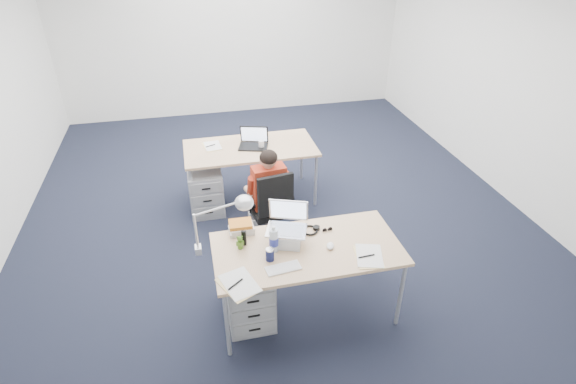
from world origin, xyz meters
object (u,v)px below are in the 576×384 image
at_px(desk_near, 307,252).
at_px(seated_person, 266,192).
at_px(headphones, 310,230).
at_px(sunglasses, 327,230).
at_px(can_koozie, 270,254).
at_px(book_stack, 241,227).
at_px(computer_mouse, 330,246).
at_px(silver_laptop, 287,226).
at_px(bear_figurine, 240,242).
at_px(desk_far, 250,150).
at_px(far_cup, 261,144).
at_px(drawer_pedestal_far, 206,190).
at_px(water_bottle, 274,239).
at_px(wireless_keyboard, 283,268).
at_px(desk_lamp, 215,225).
at_px(dark_laptop, 253,138).
at_px(cordless_phone, 244,238).
at_px(drawer_pedestal_near, 249,295).
at_px(office_chair, 271,222).

xyz_separation_m(desk_near, seated_person, (-0.13, 1.24, -0.12)).
xyz_separation_m(headphones, sunglasses, (0.16, -0.03, -0.00)).
bearing_deg(can_koozie, book_stack, 111.73).
relative_size(desk_near, sunglasses, 16.49).
bearing_deg(computer_mouse, sunglasses, 102.37).
bearing_deg(headphones, seated_person, 90.05).
height_order(silver_laptop, bear_figurine, silver_laptop).
distance_m(desk_far, far_cup, 0.17).
height_order(seated_person, bear_figurine, seated_person).
distance_m(drawer_pedestal_far, far_cup, 0.88).
relative_size(silver_laptop, sunglasses, 3.68).
bearing_deg(silver_laptop, bear_figurine, -162.15).
height_order(can_koozie, far_cup, can_koozie).
xyz_separation_m(desk_near, can_koozie, (-0.34, -0.09, 0.10)).
bearing_deg(water_bottle, silver_laptop, 31.38).
height_order(wireless_keyboard, desk_lamp, desk_lamp).
bearing_deg(dark_laptop, cordless_phone, -84.94).
bearing_deg(drawer_pedestal_far, desk_near, -68.31).
relative_size(silver_laptop, book_stack, 1.63).
bearing_deg(sunglasses, desk_lamp, 177.57).
distance_m(wireless_keyboard, dark_laptop, 2.27).
relative_size(drawer_pedestal_near, computer_mouse, 5.52).
relative_size(office_chair, can_koozie, 8.31).
height_order(water_bottle, book_stack, water_bottle).
height_order(computer_mouse, desk_lamp, desk_lamp).
bearing_deg(drawer_pedestal_far, desk_lamp, -89.67).
bearing_deg(drawer_pedestal_near, dark_laptop, 79.22).
distance_m(drawer_pedestal_near, dark_laptop, 2.14).
height_order(desk_near, water_bottle, water_bottle).
distance_m(office_chair, silver_laptop, 1.17).
distance_m(silver_laptop, headphones, 0.31).
distance_m(silver_laptop, desk_lamp, 0.60).
distance_m(silver_laptop, can_koozie, 0.29).
relative_size(sunglasses, desk_lamp, 0.19).
bearing_deg(cordless_phone, can_koozie, -31.60).
xyz_separation_m(desk_near, silver_laptop, (-0.16, 0.10, 0.23)).
relative_size(bear_figurine, far_cup, 1.34).
xyz_separation_m(seated_person, can_koozie, (-0.21, -1.33, 0.23)).
bearing_deg(bear_figurine, far_cup, 97.71).
height_order(wireless_keyboard, bear_figurine, bear_figurine).
xyz_separation_m(desk_lamp, far_cup, (0.71, 1.86, -0.21)).
height_order(desk_near, drawer_pedestal_far, desk_near).
distance_m(seated_person, dark_laptop, 0.85).
xyz_separation_m(wireless_keyboard, book_stack, (-0.26, 0.57, 0.04)).
distance_m(silver_laptop, sunglasses, 0.44).
xyz_separation_m(drawer_pedestal_near, silver_laptop, (0.36, 0.09, 0.63)).
relative_size(desk_far, drawer_pedestal_far, 2.91).
height_order(seated_person, sunglasses, seated_person).
bearing_deg(headphones, desk_near, -121.95).
bearing_deg(book_stack, can_koozie, -68.27).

